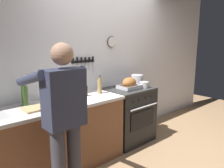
# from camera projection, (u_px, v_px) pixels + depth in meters

# --- Properties ---
(wall_back) EXTENTS (6.00, 0.13, 2.60)m
(wall_back) POSITION_uv_depth(u_px,v_px,m) (103.00, 63.00, 3.70)
(wall_back) COLOR silver
(wall_back) RESTS_ON ground
(counter_block) EXTENTS (2.03, 0.65, 0.90)m
(counter_block) POSITION_uv_depth(u_px,v_px,m) (48.00, 139.00, 2.81)
(counter_block) COLOR brown
(counter_block) RESTS_ON ground
(stove) EXTENTS (0.76, 0.67, 0.90)m
(stove) POSITION_uv_depth(u_px,v_px,m) (128.00, 114.00, 3.75)
(stove) COLOR black
(stove) RESTS_ON ground
(person_cook) EXTENTS (0.51, 0.63, 1.66)m
(person_cook) POSITION_uv_depth(u_px,v_px,m) (64.00, 116.00, 2.19)
(person_cook) COLOR #383842
(person_cook) RESTS_ON ground
(roasting_pan) EXTENTS (0.35, 0.26, 0.19)m
(roasting_pan) POSITION_uv_depth(u_px,v_px,m) (129.00, 84.00, 3.58)
(roasting_pan) COLOR #B7B7BC
(roasting_pan) RESTS_ON stove
(stock_pot) EXTENTS (0.20, 0.20, 0.18)m
(stock_pot) POSITION_uv_depth(u_px,v_px,m) (137.00, 80.00, 3.86)
(stock_pot) COLOR #B7B7BC
(stock_pot) RESTS_ON stove
(saucepan) EXTENTS (0.15, 0.15, 0.10)m
(saucepan) POSITION_uv_depth(u_px,v_px,m) (144.00, 85.00, 3.68)
(saucepan) COLOR #B7B7BC
(saucepan) RESTS_ON stove
(cutting_board) EXTENTS (0.36, 0.24, 0.02)m
(cutting_board) POSITION_uv_depth(u_px,v_px,m) (39.00, 108.00, 2.60)
(cutting_board) COLOR tan
(cutting_board) RESTS_ON counter_block
(bottle_soy_sauce) EXTENTS (0.06, 0.06, 0.19)m
(bottle_soy_sauce) POSITION_uv_depth(u_px,v_px,m) (86.00, 91.00, 3.15)
(bottle_soy_sauce) COLOR black
(bottle_soy_sauce) RESTS_ON counter_block
(bottle_vinegar) EXTENTS (0.07, 0.07, 0.26)m
(bottle_vinegar) POSITION_uv_depth(u_px,v_px,m) (100.00, 86.00, 3.29)
(bottle_vinegar) COLOR #997F4C
(bottle_vinegar) RESTS_ON counter_block
(bottle_dish_soap) EXTENTS (0.06, 0.06, 0.20)m
(bottle_dish_soap) POSITION_uv_depth(u_px,v_px,m) (68.00, 93.00, 3.00)
(bottle_dish_soap) COLOR #338CCC
(bottle_dish_soap) RESTS_ON counter_block
(bottle_olive_oil) EXTENTS (0.07, 0.07, 0.30)m
(bottle_olive_oil) POSITION_uv_depth(u_px,v_px,m) (25.00, 95.00, 2.71)
(bottle_olive_oil) COLOR #385623
(bottle_olive_oil) RESTS_ON counter_block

